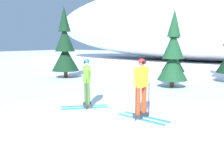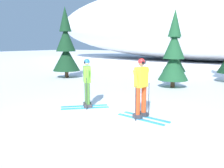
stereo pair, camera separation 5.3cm
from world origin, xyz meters
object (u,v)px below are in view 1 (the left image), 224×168
object	(u,v)px
pine_tree_left	(174,53)
pine_tree_center_left	(173,55)
skier_lime_jacket	(87,83)
skier_yellow_jacket	(141,87)
pine_tree_far_left	(65,48)

from	to	relation	value
pine_tree_left	pine_tree_center_left	xyz separation A→B (m)	(1.38, -3.82, 0.00)
skier_lime_jacket	skier_yellow_jacket	distance (m)	2.17
skier_lime_jacket	pine_tree_center_left	bearing A→B (deg)	79.49
pine_tree_center_left	skier_yellow_jacket	bearing A→B (deg)	-78.56
skier_yellow_jacket	pine_tree_left	distance (m)	9.80
pine_tree_far_left	pine_tree_left	size ratio (longest dim) A/B	1.17
pine_tree_left	pine_tree_center_left	distance (m)	4.06
pine_tree_left	skier_lime_jacket	bearing A→B (deg)	-87.91
skier_lime_jacket	pine_tree_left	size ratio (longest dim) A/B	0.44
pine_tree_center_left	pine_tree_far_left	bearing A→B (deg)	-177.01
pine_tree_far_left	pine_tree_center_left	bearing A→B (deg)	2.99
pine_tree_far_left	pine_tree_left	xyz separation A→B (m)	(5.84, 4.19, -0.28)
skier_yellow_jacket	pine_tree_center_left	world-z (taller)	pine_tree_center_left
skier_lime_jacket	pine_tree_left	distance (m)	9.43
skier_lime_jacket	pine_tree_center_left	xyz separation A→B (m)	(1.03, 5.58, 0.75)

